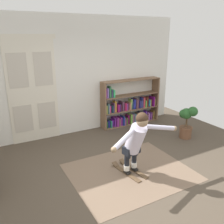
{
  "coord_description": "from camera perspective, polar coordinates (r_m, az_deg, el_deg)",
  "views": [
    {
      "loc": [
        -1.95,
        -3.02,
        2.44
      ],
      "look_at": [
        0.11,
        0.73,
        1.05
      ],
      "focal_mm": 38.42,
      "sensor_mm": 36.0,
      "label": 1
    }
  ],
  "objects": [
    {
      "name": "ground_plane",
      "position": [
        4.34,
        3.5,
        -16.23
      ],
      "size": [
        7.2,
        7.2,
        0.0
      ],
      "primitive_type": "plane",
      "color": "#4D4235"
    },
    {
      "name": "back_wall",
      "position": [
        6.03,
        -9.62,
        8.29
      ],
      "size": [
        6.0,
        0.1,
        2.9
      ],
      "primitive_type": "cube",
      "color": "white",
      "rests_on": "ground"
    },
    {
      "name": "double_door",
      "position": [
        5.77,
        -18.36,
        4.98
      ],
      "size": [
        1.22,
        0.05,
        2.45
      ],
      "color": "silver",
      "rests_on": "ground"
    },
    {
      "name": "rug",
      "position": [
        4.6,
        4.34,
        -14.0
      ],
      "size": [
        2.16,
        1.76,
        0.01
      ],
      "primitive_type": "cube",
      "color": "#76604D",
      "rests_on": "ground"
    },
    {
      "name": "bookshelf",
      "position": [
        6.74,
        4.1,
        1.11
      ],
      "size": [
        1.76,
        0.3,
        1.27
      ],
      "color": "brown",
      "rests_on": "ground"
    },
    {
      "name": "potted_plant",
      "position": [
        6.12,
        17.39,
        -1.89
      ],
      "size": [
        0.38,
        0.39,
        0.8
      ],
      "color": "brown",
      "rests_on": "ground"
    },
    {
      "name": "skis_pair",
      "position": [
        4.61,
        4.11,
        -13.65
      ],
      "size": [
        0.38,
        0.77,
        0.07
      ],
      "color": "brown",
      "rests_on": "rug"
    },
    {
      "name": "person_skier",
      "position": [
        4.17,
        5.83,
        -6.25
      ],
      "size": [
        1.46,
        0.67,
        1.16
      ],
      "color": "white",
      "rests_on": "skis_pair"
    }
  ]
}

